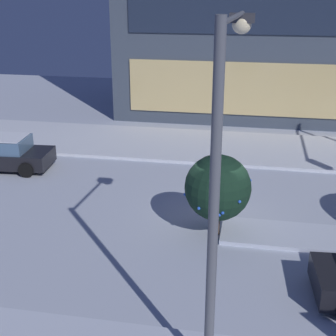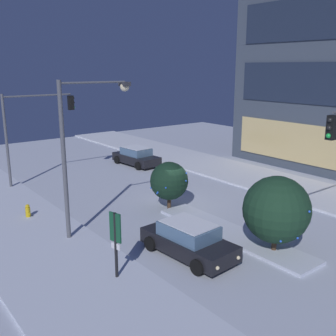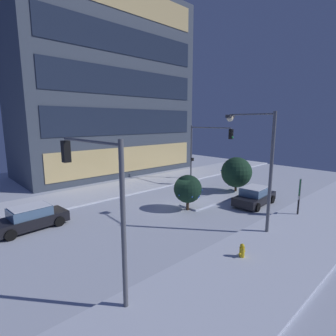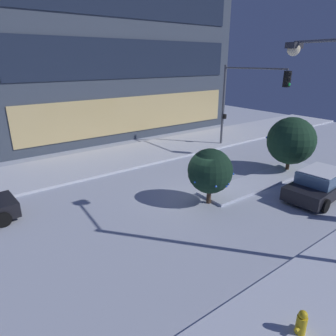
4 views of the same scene
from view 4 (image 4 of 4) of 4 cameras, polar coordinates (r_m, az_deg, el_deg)
ground at (r=15.32m, az=5.78°, el=-5.89°), size 52.00×52.00×0.00m
curb_strip_far at (r=21.72m, az=-9.12°, el=2.07°), size 52.00×5.20×0.14m
median_strip at (r=18.35m, az=17.91°, el=-2.07°), size 9.00×1.80×0.14m
office_tower_main at (r=30.87m, az=-12.23°, el=28.14°), size 22.30×10.14×22.50m
car_near at (r=17.02m, az=27.13°, el=-2.78°), size 4.56×2.31×1.49m
traffic_light_corner_far_right at (r=23.08m, az=14.76°, el=13.74°), size 0.32×5.71×6.32m
fire_hydrant at (r=9.08m, az=24.17°, el=-25.71°), size 0.48×0.26×0.83m
decorated_tree_median at (r=19.81m, az=22.54°, el=4.83°), size 2.92×2.91×3.45m
decorated_tree_left_of_median at (r=14.29m, az=8.07°, el=-0.59°), size 2.18×2.18×2.77m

